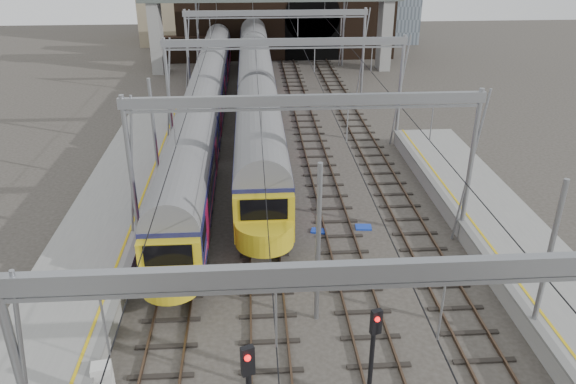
{
  "coord_description": "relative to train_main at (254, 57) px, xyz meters",
  "views": [
    {
      "loc": [
        -2.43,
        -16.71,
        14.81
      ],
      "look_at": [
        -0.7,
        9.23,
        2.4
      ],
      "focal_mm": 35.0,
      "sensor_mm": 36.0,
      "label": 1
    }
  ],
  "objects": [
    {
      "name": "equip_cover_b",
      "position": [
        5.4,
        -31.64,
        -2.56
      ],
      "size": [
        0.9,
        0.68,
        0.1
      ],
      "primitive_type": "cube",
      "rotation": [
        0.0,
        0.0,
        -0.09
      ],
      "color": "blue",
      "rests_on": "ground"
    },
    {
      "name": "train_second",
      "position": [
        -4.0,
        -14.72,
        -0.19
      ],
      "size": [
        2.69,
        46.64,
        4.66
      ],
      "color": "black",
      "rests_on": "ground"
    },
    {
      "name": "overhead_line",
      "position": [
        2.0,
        -19.62,
        3.96
      ],
      "size": [
        16.8,
        80.0,
        8.0
      ],
      "color": "gray",
      "rests_on": "ground"
    },
    {
      "name": "ground",
      "position": [
        2.0,
        -41.1,
        -2.61
      ],
      "size": [
        160.0,
        160.0,
        0.0
      ],
      "primitive_type": "plane",
      "color": "#38332D",
      "rests_on": "ground"
    },
    {
      "name": "relay_cabinet",
      "position": [
        -5.8,
        -42.82,
        -1.94
      ],
      "size": [
        0.74,
        0.64,
        1.33
      ],
      "primitive_type": "cube",
      "rotation": [
        0.0,
        0.0,
        0.14
      ],
      "color": "silver",
      "rests_on": "ground"
    },
    {
      "name": "tracks",
      "position": [
        2.0,
        -26.1,
        -2.59
      ],
      "size": [
        14.4,
        80.0,
        0.22
      ],
      "color": "#4C3828",
      "rests_on": "ground"
    },
    {
      "name": "train_main",
      "position": [
        0.0,
        0.0,
        0.0
      ],
      "size": [
        3.0,
        69.24,
        5.09
      ],
      "color": "black",
      "rests_on": "ground"
    },
    {
      "name": "equip_cover_a",
      "position": [
        1.12,
        -35.96,
        -2.56
      ],
      "size": [
        0.83,
        0.68,
        0.09
      ],
      "primitive_type": "cube",
      "rotation": [
        0.0,
        0.0,
        -0.24
      ],
      "color": "blue",
      "rests_on": "ground"
    },
    {
      "name": "overbridge",
      "position": [
        2.0,
        4.9,
        4.66
      ],
      "size": [
        28.0,
        3.0,
        9.25
      ],
      "color": "gray",
      "rests_on": "ground"
    },
    {
      "name": "retaining_wall",
      "position": [
        3.4,
        10.83,
        1.72
      ],
      "size": [
        28.0,
        2.75,
        9.0
      ],
      "color": "black",
      "rests_on": "ground"
    },
    {
      "name": "platform_left",
      "position": [
        -8.18,
        -38.6,
        -2.05
      ],
      "size": [
        4.32,
        55.0,
        1.12
      ],
      "color": "gray",
      "rests_on": "ground"
    },
    {
      "name": "signal_near_centre",
      "position": [
        3.07,
        -44.56,
        0.31
      ],
      "size": [
        0.36,
        0.46,
        4.59
      ],
      "rotation": [
        0.0,
        0.0,
        0.31
      ],
      "color": "black",
      "rests_on": "ground"
    },
    {
      "name": "equip_cover_c",
      "position": [
        2.92,
        -31.87,
        -2.56
      ],
      "size": [
        0.87,
        0.71,
        0.09
      ],
      "primitive_type": "cube",
      "rotation": [
        0.0,
        0.0,
        -0.26
      ],
      "color": "blue",
      "rests_on": "ground"
    }
  ]
}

